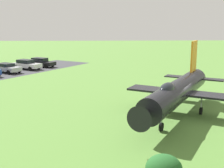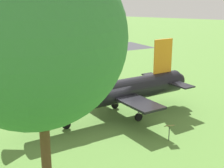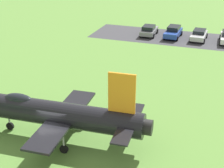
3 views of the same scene
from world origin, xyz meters
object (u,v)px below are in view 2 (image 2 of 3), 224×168
object	(u,v)px
parked_car_silver	(65,47)
parked_car_gray	(20,51)
display_jet	(108,93)
shade_tree	(39,39)
info_plaque	(169,128)
parked_car_white	(86,45)
parked_car_blue	(43,49)
parked_car_black	(103,44)

from	to	relation	value
parked_car_silver	parked_car_gray	distance (m)	7.11
display_jet	parked_car_gray	bearing A→B (deg)	-94.36
shade_tree	info_plaque	distance (m)	12.24
parked_car_silver	parked_car_gray	world-z (taller)	parked_car_gray
shade_tree	parked_car_white	bearing A→B (deg)	-150.56
parked_car_white	parked_car_blue	bearing A→B (deg)	-91.95
parked_car_black	parked_car_white	bearing A→B (deg)	-93.57
parked_car_blue	parked_car_white	bearing A→B (deg)	92.81
parked_car_black	parked_car_blue	distance (m)	10.60
parked_car_white	parked_car_gray	size ratio (longest dim) A/B	1.07
parked_car_white	parked_car_silver	world-z (taller)	parked_car_white
shade_tree	parked_car_blue	distance (m)	39.98
parked_car_silver	parked_car_white	bearing A→B (deg)	92.50
info_plaque	parked_car_gray	world-z (taller)	parked_car_gray
display_jet	parked_car_gray	distance (m)	28.18
shade_tree	parked_car_black	size ratio (longest dim) A/B	2.14
display_jet	parked_car_black	bearing A→B (deg)	-120.64
display_jet	parked_car_silver	xyz separation A→B (m)	(-21.99, -19.39, -1.30)
shade_tree	parked_car_blue	size ratio (longest dim) A/B	2.28
shade_tree	parked_car_blue	bearing A→B (deg)	-140.86
display_jet	info_plaque	xyz separation A→B (m)	(1.50, 5.17, -1.17)
shade_tree	info_plaque	bearing A→B (deg)	170.41
info_plaque	parked_car_white	bearing A→B (deg)	-139.96
parked_car_blue	parked_car_black	bearing A→B (deg)	92.89
shade_tree	parked_car_black	distance (m)	44.27
display_jet	parked_car_silver	bearing A→B (deg)	-108.39
parked_car_black	info_plaque	bearing A→B (deg)	-25.00
display_jet	info_plaque	distance (m)	5.51
info_plaque	parked_car_blue	world-z (taller)	parked_car_blue
parked_car_black	parked_car_gray	bearing A→B (deg)	-93.04
parked_car_white	info_plaque	bearing A→B (deg)	-18.25
parked_car_white	shade_tree	bearing A→B (deg)	-28.86
parked_car_silver	parked_car_blue	distance (m)	3.60
info_plaque	parked_car_silver	size ratio (longest dim) A/B	0.25
shade_tree	parked_car_gray	xyz separation A→B (m)	(-27.52, -26.66, -6.88)
parked_car_black	parked_car_gray	distance (m)	14.12
parked_car_blue	shade_tree	bearing A→B (deg)	-14.40
parked_car_white	parked_car_blue	world-z (taller)	parked_car_blue
parked_car_black	parked_car_silver	size ratio (longest dim) A/B	1.08
parked_car_silver	parked_car_blue	xyz separation A→B (m)	(2.99, -2.00, 0.08)
parked_car_black	parked_car_silver	world-z (taller)	parked_car_black
info_plaque	parked_car_white	distance (m)	34.87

